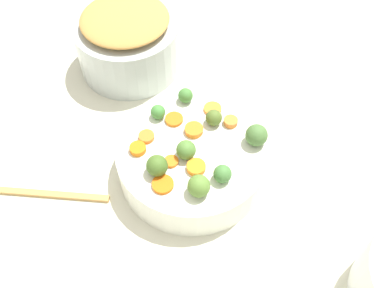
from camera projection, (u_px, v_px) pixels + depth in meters
tabletop at (207, 172)px, 0.91m from camera, size 2.40×2.40×0.02m
serving_bowl_carrots at (192, 159)px, 0.87m from camera, size 0.29×0.29×0.08m
metal_pot at (129, 46)px, 1.03m from camera, size 0.24×0.24×0.12m
stuffing_mound at (125, 19)px, 0.97m from camera, size 0.20×0.20×0.03m
carrot_slice_0 at (163, 184)px, 0.78m from camera, size 0.05×0.05×0.01m
carrot_slice_1 at (138, 150)px, 0.83m from camera, size 0.04×0.04×0.01m
carrot_slice_2 at (146, 137)px, 0.85m from camera, size 0.04×0.04×0.01m
carrot_slice_3 at (174, 119)px, 0.87m from camera, size 0.05×0.05×0.01m
carrot_slice_4 at (194, 130)px, 0.86m from camera, size 0.04×0.04×0.01m
carrot_slice_5 at (231, 122)px, 0.87m from camera, size 0.03×0.03×0.01m
carrot_slice_6 at (196, 167)px, 0.80m from camera, size 0.05×0.05×0.01m
carrot_slice_7 at (171, 161)px, 0.81m from camera, size 0.04×0.04×0.01m
carrot_slice_8 at (213, 109)px, 0.89m from camera, size 0.04×0.04×0.01m
brussels_sprout_0 at (223, 174)px, 0.78m from camera, size 0.03×0.03×0.03m
brussels_sprout_1 at (186, 150)px, 0.81m from camera, size 0.04×0.04×0.04m
brussels_sprout_2 at (199, 186)px, 0.76m from camera, size 0.04×0.04×0.04m
brussels_sprout_3 at (158, 112)px, 0.87m from camera, size 0.03×0.03×0.03m
brussels_sprout_4 at (185, 95)px, 0.90m from camera, size 0.03×0.03×0.03m
brussels_sprout_5 at (257, 135)px, 0.83m from camera, size 0.04×0.04×0.04m
brussels_sprout_6 at (214, 118)px, 0.86m from camera, size 0.03×0.03×0.03m
brussels_sprout_7 at (157, 166)px, 0.79m from camera, size 0.04×0.04×0.04m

